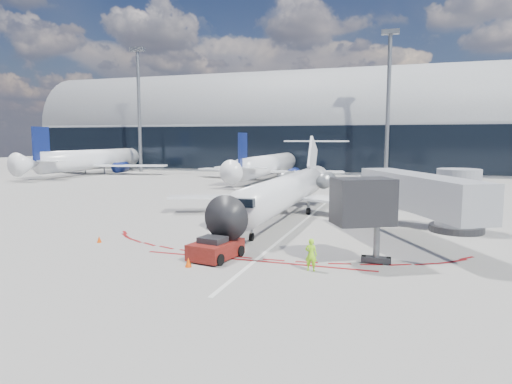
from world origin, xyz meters
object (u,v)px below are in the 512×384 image
(pushback_tug, at_px, (216,249))
(ramp_worker, at_px, (311,255))
(regional_jet, at_px, (289,189))
(uld_container, at_px, (223,215))

(pushback_tug, relative_size, ramp_worker, 3.03)
(regional_jet, xyz_separation_m, pushback_tug, (-0.54, -15.76, -1.84))
(ramp_worker, bearing_deg, regional_jet, -70.64)
(ramp_worker, relative_size, uld_container, 0.73)
(pushback_tug, relative_size, uld_container, 2.20)
(regional_jet, bearing_deg, pushback_tug, -91.98)
(regional_jet, height_order, ramp_worker, regional_jet)
(ramp_worker, xyz_separation_m, uld_container, (-8.92, 9.45, 0.15))
(regional_jet, xyz_separation_m, uld_container, (-3.60, -7.01, -1.41))
(pushback_tug, distance_m, ramp_worker, 5.91)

